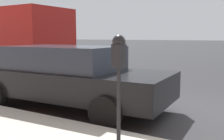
% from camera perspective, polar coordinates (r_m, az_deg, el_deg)
% --- Properties ---
extents(ground_plane, '(220.00, 220.00, 0.00)m').
position_cam_1_polar(ground_plane, '(6.23, 18.69, -8.97)').
color(ground_plane, '#2B2B2D').
extents(parking_meter, '(0.21, 0.19, 1.56)m').
position_cam_1_polar(parking_meter, '(3.73, 1.50, 2.02)').
color(parking_meter, black).
rests_on(parking_meter, sidewalk).
extents(car_black, '(2.22, 4.89, 1.48)m').
position_cam_1_polar(car_black, '(6.37, -9.55, -1.14)').
color(car_black, black).
rests_on(car_black, ground_plane).
extents(dump_truck, '(3.02, 7.18, 2.94)m').
position_cam_1_polar(dump_truck, '(14.15, -22.85, 6.66)').
color(dump_truck, black).
rests_on(dump_truck, ground_plane).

